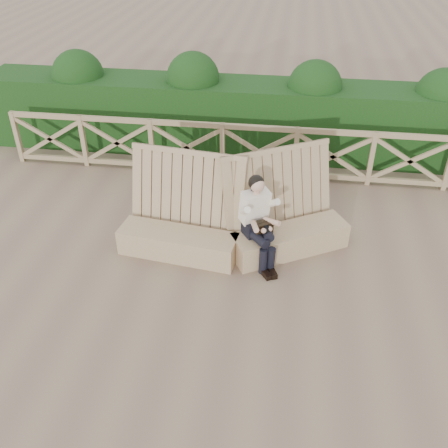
# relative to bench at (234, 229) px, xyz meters

# --- Properties ---
(ground) EXTENTS (60.00, 60.00, 0.00)m
(ground) POSITION_rel_bench_xyz_m (0.17, -1.03, -0.39)
(ground) COLOR brown
(ground) RESTS_ON ground
(bench) EXTENTS (3.60, 1.60, 1.55)m
(bench) POSITION_rel_bench_xyz_m (0.00, 0.00, 0.00)
(bench) COLOR #947C54
(bench) RESTS_ON ground
(woman) EXTENTS (0.70, 0.90, 1.40)m
(woman) POSITION_rel_bench_xyz_m (0.38, -0.17, 0.35)
(woman) COLOR black
(woman) RESTS_ON ground
(guardrail) EXTENTS (10.10, 0.09, 1.10)m
(guardrail) POSITION_rel_bench_xyz_m (0.17, 2.47, 0.17)
(guardrail) COLOR #896E50
(guardrail) RESTS_ON ground
(hedge) EXTENTS (12.00, 1.20, 1.50)m
(hedge) POSITION_rel_bench_xyz_m (0.17, 3.67, 0.36)
(hedge) COLOR black
(hedge) RESTS_ON ground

